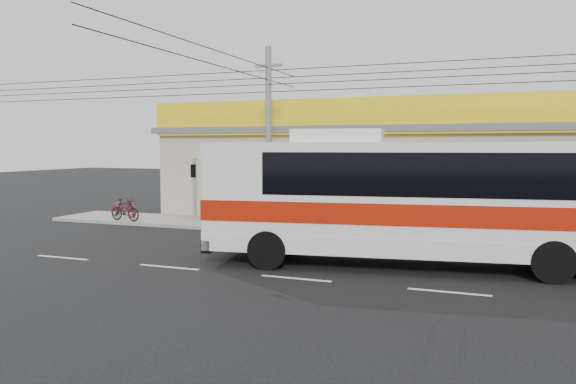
% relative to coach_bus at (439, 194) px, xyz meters
% --- Properties ---
extents(ground, '(120.00, 120.00, 0.00)m').
position_rel_coach_bus_xyz_m(ground, '(-3.42, -0.23, -2.18)').
color(ground, black).
rests_on(ground, ground).
extents(sidewalk, '(30.00, 3.20, 0.15)m').
position_rel_coach_bus_xyz_m(sidewalk, '(-3.42, 5.77, -2.11)').
color(sidewalk, gray).
rests_on(sidewalk, ground).
extents(lane_markings, '(50.00, 0.12, 0.01)m').
position_rel_coach_bus_xyz_m(lane_markings, '(-3.42, -2.73, -2.18)').
color(lane_markings, silver).
rests_on(lane_markings, ground).
extents(storefront_building, '(22.60, 9.20, 5.70)m').
position_rel_coach_bus_xyz_m(storefront_building, '(-3.43, 11.31, 0.12)').
color(storefront_building, '#A79D87').
rests_on(storefront_building, ground).
extents(coach_bus, '(13.50, 4.70, 4.08)m').
position_rel_coach_bus_xyz_m(coach_bus, '(0.00, 0.00, 0.00)').
color(coach_bus, silver).
rests_on(coach_bus, ground).
extents(motorbike_red, '(1.93, 1.02, 0.96)m').
position_rel_coach_bus_xyz_m(motorbike_red, '(-15.47, 5.73, -1.55)').
color(motorbike_red, maroon).
rests_on(motorbike_red, sidewalk).
extents(motorbike_dark, '(1.72, 0.67, 1.01)m').
position_rel_coach_bus_xyz_m(motorbike_dark, '(-14.42, 4.47, -1.53)').
color(motorbike_dark, black).
rests_on(motorbike_dark, sidewalk).
extents(utility_pole, '(34.00, 14.00, 7.55)m').
position_rel_coach_bus_xyz_m(utility_pole, '(-7.14, 4.21, 4.04)').
color(utility_pole, slate).
rests_on(utility_pole, ground).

